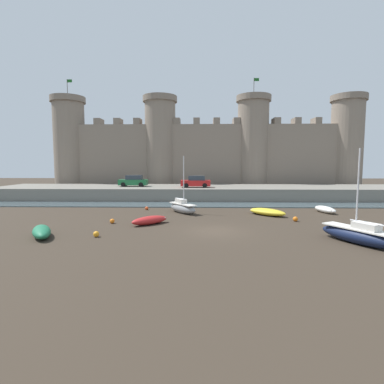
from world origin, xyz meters
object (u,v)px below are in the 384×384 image
(rowboat_midflat_left, at_px, (41,231))
(rowboat_near_channel_right, at_px, (267,212))
(mooring_buoy_mid_mud, at_px, (112,221))
(car_quay_centre_east, at_px, (196,182))
(mooring_buoy_off_centre, at_px, (96,234))
(mooring_buoy_near_channel, at_px, (147,208))
(sailboat_foreground_right, at_px, (183,207))
(rowboat_midflat_right, at_px, (150,220))
(car_quay_east, at_px, (134,181))
(mooring_buoy_near_shore, at_px, (295,219))
(sailboat_midflat_centre, at_px, (360,235))
(rowboat_foreground_centre, at_px, (325,209))

(rowboat_midflat_left, relative_size, rowboat_near_channel_right, 0.95)
(rowboat_midflat_left, xyz_separation_m, mooring_buoy_mid_mud, (3.51, 4.80, -0.20))
(rowboat_near_channel_right, bearing_deg, car_quay_centre_east, 119.90)
(rowboat_midflat_left, distance_m, mooring_buoy_off_centre, 3.77)
(mooring_buoy_near_channel, bearing_deg, mooring_buoy_off_centre, -96.42)
(sailboat_foreground_right, xyz_separation_m, rowboat_midflat_right, (-2.41, -5.80, -0.23))
(rowboat_near_channel_right, distance_m, car_quay_east, 21.57)
(car_quay_east, bearing_deg, mooring_buoy_near_channel, -70.73)
(sailboat_foreground_right, xyz_separation_m, mooring_buoy_near_shore, (10.16, -4.21, -0.38))
(sailboat_midflat_centre, distance_m, sailboat_foreground_right, 16.56)
(rowboat_midflat_right, distance_m, rowboat_near_channel_right, 11.75)
(sailboat_midflat_centre, xyz_separation_m, rowboat_midflat_left, (-21.02, 1.27, -0.19))
(rowboat_midflat_right, distance_m, mooring_buoy_near_channel, 7.89)
(sailboat_foreground_right, distance_m, rowboat_midflat_left, 13.79)
(sailboat_midflat_centre, height_order, car_quay_centre_east, sailboat_midflat_centre)
(mooring_buoy_near_shore, relative_size, mooring_buoy_near_channel, 1.17)
(rowboat_near_channel_right, bearing_deg, mooring_buoy_near_channel, 166.13)
(rowboat_midflat_right, bearing_deg, car_quay_east, 106.30)
(mooring_buoy_near_shore, distance_m, mooring_buoy_near_channel, 15.47)
(mooring_buoy_off_centre, bearing_deg, mooring_buoy_mid_mud, 93.16)
(sailboat_midflat_centre, distance_m, rowboat_midflat_left, 21.06)
(rowboat_midflat_right, relative_size, mooring_buoy_near_channel, 8.62)
(rowboat_midflat_right, relative_size, mooring_buoy_mid_mud, 7.97)
(car_quay_centre_east, bearing_deg, mooring_buoy_mid_mud, -112.26)
(mooring_buoy_near_shore, distance_m, mooring_buoy_off_centre, 16.67)
(rowboat_midflat_left, height_order, rowboat_near_channel_right, rowboat_midflat_left)
(rowboat_near_channel_right, distance_m, mooring_buoy_mid_mud, 14.70)
(sailboat_foreground_right, height_order, rowboat_near_channel_right, sailboat_foreground_right)
(rowboat_foreground_centre, bearing_deg, mooring_buoy_near_channel, 176.03)
(mooring_buoy_near_shore, bearing_deg, car_quay_east, 136.55)
(sailboat_foreground_right, xyz_separation_m, rowboat_midflat_left, (-9.16, -10.30, -0.19))
(rowboat_near_channel_right, height_order, mooring_buoy_near_shore, rowboat_near_channel_right)
(car_quay_east, bearing_deg, rowboat_foreground_centre, -28.49)
(rowboat_midflat_left, bearing_deg, mooring_buoy_near_channel, 67.25)
(sailboat_foreground_right, relative_size, mooring_buoy_near_channel, 15.69)
(sailboat_midflat_centre, distance_m, car_quay_east, 31.47)
(rowboat_foreground_centre, bearing_deg, car_quay_east, 151.51)
(mooring_buoy_mid_mud, bearing_deg, car_quay_centre_east, 67.74)
(sailboat_foreground_right, relative_size, mooring_buoy_off_centre, 14.24)
(sailboat_foreground_right, bearing_deg, mooring_buoy_near_channel, 154.60)
(sailboat_foreground_right, distance_m, rowboat_near_channel_right, 8.46)
(rowboat_midflat_right, height_order, rowboat_midflat_left, rowboat_midflat_left)
(rowboat_midflat_left, distance_m, mooring_buoy_near_shore, 20.26)
(sailboat_foreground_right, height_order, rowboat_midflat_left, sailboat_foreground_right)
(sailboat_foreground_right, height_order, mooring_buoy_mid_mud, sailboat_foreground_right)
(rowboat_midflat_right, bearing_deg, mooring_buoy_off_centre, -124.28)
(sailboat_foreground_right, relative_size, mooring_buoy_mid_mud, 14.53)
(sailboat_midflat_centre, relative_size, rowboat_foreground_centre, 1.82)
(mooring_buoy_off_centre, bearing_deg, rowboat_foreground_centre, 28.23)
(sailboat_midflat_centre, xyz_separation_m, rowboat_near_channel_right, (-3.47, 10.42, -0.24))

